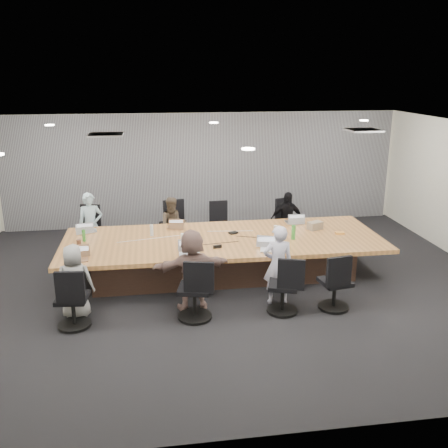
{
  "coord_description": "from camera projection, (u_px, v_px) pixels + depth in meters",
  "views": [
    {
      "loc": [
        -1.3,
        -8.35,
        3.76
      ],
      "look_at": [
        0.0,
        0.4,
        1.05
      ],
      "focal_mm": 40.0,
      "sensor_mm": 36.0,
      "label": 1
    }
  ],
  "objects": [
    {
      "name": "floor",
      "position": [
        227.0,
        285.0,
        9.18
      ],
      "size": [
        10.0,
        8.0,
        0.0
      ],
      "primitive_type": "cube",
      "color": "black",
      "rests_on": "ground"
    },
    {
      "name": "ceiling",
      "position": [
        228.0,
        131.0,
        8.36
      ],
      "size": [
        10.0,
        8.0,
        0.0
      ],
      "primitive_type": "cube",
      "color": "white",
      "rests_on": "wall_back"
    },
    {
      "name": "wall_back",
      "position": [
        203.0,
        169.0,
        12.55
      ],
      "size": [
        10.0,
        0.0,
        2.8
      ],
      "primitive_type": "cube",
      "rotation": [
        1.57,
        0.0,
        0.0
      ],
      "color": "beige",
      "rests_on": "ground"
    },
    {
      "name": "wall_front",
      "position": [
        289.0,
        318.0,
        4.99
      ],
      "size": [
        10.0,
        0.0,
        2.8
      ],
      "primitive_type": "cube",
      "rotation": [
        -1.57,
        0.0,
        0.0
      ],
      "color": "beige",
      "rests_on": "ground"
    },
    {
      "name": "curtain",
      "position": [
        203.0,
        170.0,
        12.48
      ],
      "size": [
        9.8,
        0.04,
        2.8
      ],
      "primitive_type": "cube",
      "color": "gray",
      "rests_on": "ground"
    },
    {
      "name": "conference_table",
      "position": [
        223.0,
        255.0,
        9.54
      ],
      "size": [
        6.0,
        2.2,
        0.74
      ],
      "color": "#462E24",
      "rests_on": "ground"
    },
    {
      "name": "chair_0",
      "position": [
        94.0,
        234.0,
        10.78
      ],
      "size": [
        0.66,
        0.66,
        0.8
      ],
      "primitive_type": null,
      "rotation": [
        0.0,
        0.0,
        2.88
      ],
      "color": "black",
      "rests_on": "ground"
    },
    {
      "name": "chair_1",
      "position": [
        173.0,
        229.0,
        11.01
      ],
      "size": [
        0.69,
        0.69,
        0.87
      ],
      "primitive_type": null,
      "rotation": [
        0.0,
        0.0,
        3.33
      ],
      "color": "black",
      "rests_on": "ground"
    },
    {
      "name": "chair_2",
      "position": [
        220.0,
        229.0,
        11.18
      ],
      "size": [
        0.52,
        0.52,
        0.76
      ],
      "primitive_type": null,
      "rotation": [
        0.0,
        0.0,
        3.16
      ],
      "color": "black",
      "rests_on": "ground"
    },
    {
      "name": "chair_3",
      "position": [
        282.0,
        226.0,
        11.38
      ],
      "size": [
        0.67,
        0.67,
        0.78
      ],
      "primitive_type": null,
      "rotation": [
        0.0,
        0.0,
        3.46
      ],
      "color": "black",
      "rests_on": "ground"
    },
    {
      "name": "chair_4",
      "position": [
        73.0,
        303.0,
        7.57
      ],
      "size": [
        0.59,
        0.59,
        0.79
      ],
      "primitive_type": null,
      "rotation": [
        0.0,
        0.0,
        -0.1
      ],
      "color": "black",
      "rests_on": "ground"
    },
    {
      "name": "chair_5",
      "position": [
        195.0,
        293.0,
        7.82
      ],
      "size": [
        0.7,
        0.7,
        0.86
      ],
      "primitive_type": null,
      "rotation": [
        0.0,
        0.0,
        -0.23
      ],
      "color": "black",
      "rests_on": "ground"
    },
    {
      "name": "chair_6",
      "position": [
        283.0,
        290.0,
        8.03
      ],
      "size": [
        0.67,
        0.67,
        0.79
      ],
      "primitive_type": null,
      "rotation": [
        0.0,
        0.0,
        -0.3
      ],
      "color": "black",
      "rests_on": "ground"
    },
    {
      "name": "chair_7",
      "position": [
        335.0,
        286.0,
        8.16
      ],
      "size": [
        0.61,
        0.61,
        0.79
      ],
      "primitive_type": null,
      "rotation": [
        0.0,
        0.0,
        0.17
      ],
      "color": "black",
      "rests_on": "ground"
    },
    {
      "name": "person_0",
      "position": [
        91.0,
        226.0,
        10.36
      ],
      "size": [
        0.54,
        0.4,
        1.38
      ],
      "primitive_type": "imported",
      "rotation": [
        0.0,
        0.0,
        6.42
      ],
      "color": "#9DBCC8",
      "rests_on": "ground"
    },
    {
      "name": "laptop_0",
      "position": [
        88.0,
        231.0,
        9.83
      ],
      "size": [
        0.38,
        0.29,
        0.02
      ],
      "primitive_type": "cube",
      "rotation": [
        0.0,
        0.0,
        3.32
      ],
      "color": "#B2B2B7",
      "rests_on": "conference_table"
    },
    {
      "name": "person_1",
      "position": [
        173.0,
        226.0,
        10.63
      ],
      "size": [
        0.64,
        0.51,
        1.23
      ],
      "primitive_type": "imported",
      "rotation": [
        0.0,
        0.0,
        6.37
      ],
      "color": "#4C4032",
      "rests_on": "ground"
    },
    {
      "name": "laptop_1",
      "position": [
        175.0,
        227.0,
        10.07
      ],
      "size": [
        0.34,
        0.26,
        0.02
      ],
      "primitive_type": "cube",
      "rotation": [
        0.0,
        0.0,
        2.96
      ],
      "color": "#8C6647",
      "rests_on": "conference_table"
    },
    {
      "name": "person_3",
      "position": [
        287.0,
        220.0,
        10.97
      ],
      "size": [
        0.75,
        0.32,
        1.26
      ],
      "primitive_type": "imported",
      "rotation": [
        0.0,
        0.0,
        6.26
      ],
      "color": "black",
      "rests_on": "ground"
    },
    {
      "name": "laptop_3",
      "position": [
        294.0,
        222.0,
        10.42
      ],
      "size": [
        0.36,
        0.25,
        0.02
      ],
      "primitive_type": "cube",
      "rotation": [
        0.0,
        0.0,
        3.11
      ],
      "color": "#B2B2B7",
      "rests_on": "conference_table"
    },
    {
      "name": "person_4",
      "position": [
        75.0,
        281.0,
        7.84
      ],
      "size": [
        0.61,
        0.42,
        1.2
      ],
      "primitive_type": "imported",
      "rotation": [
        0.0,
        0.0,
        3.07
      ],
      "color": "gray",
      "rests_on": "ground"
    },
    {
      "name": "laptop_4",
      "position": [
        78.0,
        260.0,
        8.32
      ],
      "size": [
        0.34,
        0.25,
        0.02
      ],
      "primitive_type": "cube",
      "rotation": [
        0.0,
        0.0,
        0.11
      ],
      "color": "#8C6647",
      "rests_on": "conference_table"
    },
    {
      "name": "person_5",
      "position": [
        192.0,
        270.0,
        8.08
      ],
      "size": [
        1.31,
        0.54,
        1.37
      ],
      "primitive_type": "imported",
      "rotation": [
        0.0,
        0.0,
        3.25
      ],
      "color": "#80615A",
      "rests_on": "ground"
    },
    {
      "name": "laptop_5",
      "position": [
        189.0,
        254.0,
        8.58
      ],
      "size": [
        0.37,
        0.26,
        0.02
      ],
      "primitive_type": "cube",
      "rotation": [
        0.0,
        0.0,
        -0.03
      ],
      "color": "#B2B2B7",
      "rests_on": "conference_table"
    },
    {
      "name": "person_6",
      "position": [
        278.0,
        265.0,
        8.28
      ],
      "size": [
        0.53,
        0.37,
        1.37
      ],
      "primitive_type": "imported",
      "rotation": [
        0.0,
        0.0,
        3.06
      ],
      "color": "silver",
      "rests_on": "ground"
    },
    {
      "name": "laptop_6",
      "position": [
        270.0,
        250.0,
        8.78
      ],
      "size": [
        0.39,
        0.31,
        0.02
      ],
      "primitive_type": "cube",
      "rotation": [
        0.0,
        0.0,
        -0.22
      ],
      "color": "#B2B2B7",
      "rests_on": "conference_table"
    },
    {
      "name": "bottle_green_left",
      "position": [
        84.0,
        236.0,
        9.23
      ],
      "size": [
        0.06,
        0.06,
        0.22
      ],
      "primitive_type": "cylinder",
      "rotation": [
        0.0,
        0.0,
        0.01
      ],
      "color": "#358D30",
      "rests_on": "conference_table"
    },
    {
      "name": "bottle_green_right",
      "position": [
        293.0,
        232.0,
        9.33
      ],
      "size": [
        0.08,
        0.08,
        0.28
      ],
      "primitive_type": "cylinder",
      "rotation": [
        0.0,
        0.0,
        0.05
      ],
      "color": "#358D30",
      "rests_on": "conference_table"
    },
    {
      "name": "bottle_clear",
      "position": [
        152.0,
        230.0,
        9.54
      ],
      "size": [
        0.09,
        0.09,
        0.22
      ],
      "primitive_type": "cylinder",
      "rotation": [
        0.0,
        0.0,
        0.41
      ],
      "color": "silver",
      "rests_on": "conference_table"
    },
    {
      "name": "cup_white_far",
      "position": [
        183.0,
        236.0,
        9.37
      ],
      "size": [
        0.09,
        0.09,
        0.11
      ],
      "primitive_type": "cylinder",
      "rotation": [
        0.0,
        0.0,
        0.02
      ],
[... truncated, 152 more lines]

